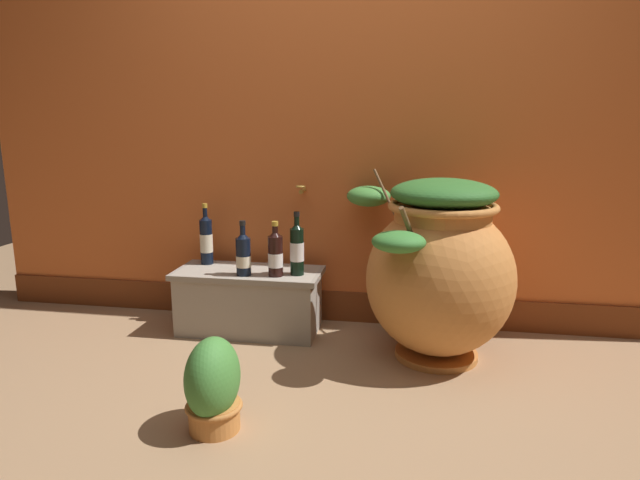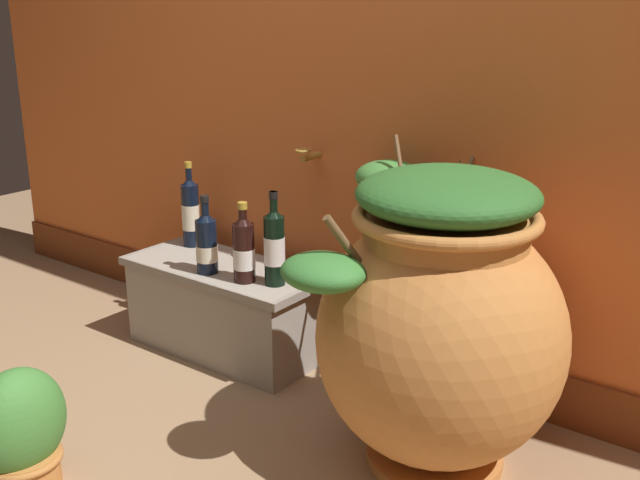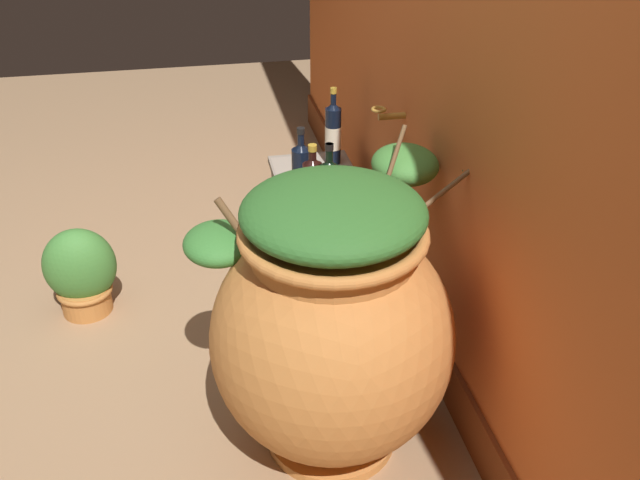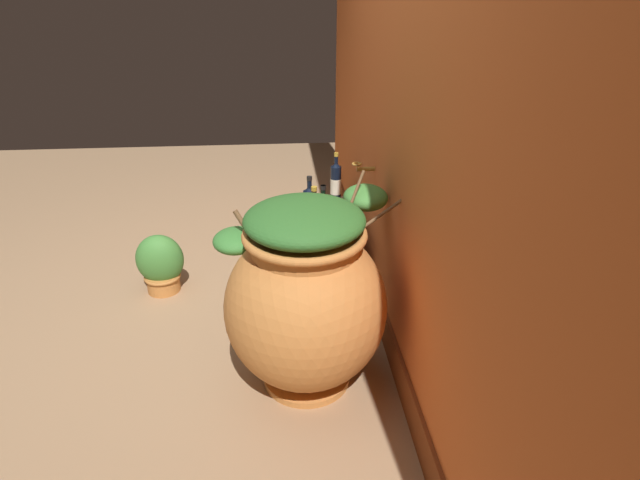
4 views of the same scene
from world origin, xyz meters
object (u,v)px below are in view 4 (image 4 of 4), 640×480
terracotta_urn (306,295)px  wine_bottle_back (336,183)px  potted_shrub (161,264)px  wine_bottle_right (310,204)px  wine_bottle_left (323,218)px  wine_bottle_middle (314,214)px

terracotta_urn → wine_bottle_back: 1.32m
potted_shrub → wine_bottle_right: bearing=100.1°
wine_bottle_left → wine_bottle_back: (-0.56, 0.13, 0.00)m
wine_bottle_middle → wine_bottle_right: bearing=-174.9°
terracotta_urn → wine_bottle_middle: (-0.84, 0.10, 0.02)m
terracotta_urn → wine_bottle_left: terracotta_urn is taller
terracotta_urn → wine_bottle_right: terracotta_urn is taller
wine_bottle_right → potted_shrub: 0.96m
wine_bottle_right → wine_bottle_back: size_ratio=0.84×
wine_bottle_middle → potted_shrub: (-0.01, -0.92, -0.30)m
wine_bottle_back → potted_shrub: bearing=-68.0°
wine_bottle_left → wine_bottle_middle: size_ratio=1.16×
terracotta_urn → wine_bottle_back: (-1.29, 0.27, 0.04)m
wine_bottle_middle → potted_shrub: wine_bottle_middle is taller
potted_shrub → terracotta_urn: bearing=44.1°
wine_bottle_left → potted_shrub: wine_bottle_left is taller
potted_shrub → wine_bottle_back: bearing=112.0°
terracotta_urn → wine_bottle_back: bearing=168.0°
terracotta_urn → wine_bottle_left: size_ratio=3.11×
wine_bottle_right → potted_shrub: (0.16, -0.90, -0.29)m
wine_bottle_middle → wine_bottle_right: (-0.17, -0.02, -0.01)m
terracotta_urn → wine_bottle_right: size_ratio=3.60×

